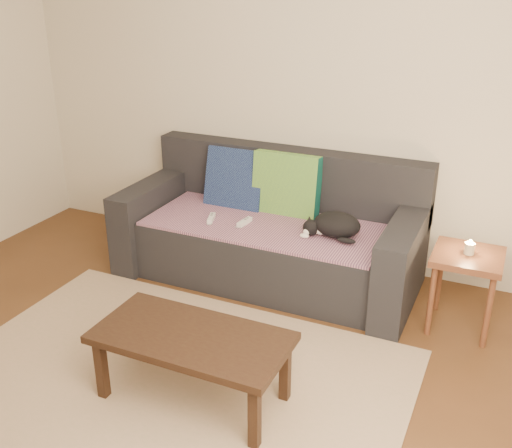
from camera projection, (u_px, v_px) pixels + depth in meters
name	position (u px, v px, depth m)	size (l,w,h in m)	color
ground	(151.00, 402.00, 3.10)	(4.50, 4.50, 0.00)	brown
back_wall	(296.00, 86.00, 4.27)	(4.50, 0.04, 2.60)	beige
sofa	(271.00, 235.00, 4.30)	(2.10, 0.94, 0.87)	#232328
throw_blanket	(266.00, 224.00, 4.17)	(1.66, 0.74, 0.02)	#4D2C53
cushion_navy	(236.00, 179.00, 4.45)	(0.45, 0.11, 0.45)	#0F1743
cushion_green	(286.00, 187.00, 4.29)	(0.49, 0.12, 0.49)	#0B4C44
cat	(334.00, 225.00, 3.93)	(0.41, 0.31, 0.17)	black
wii_remote_a	(211.00, 218.00, 4.21)	(0.15, 0.04, 0.03)	white
wii_remote_b	(245.00, 222.00, 4.15)	(0.15, 0.04, 0.03)	white
side_table	(467.00, 267.00, 3.60)	(0.41, 0.41, 0.51)	brown
candle	(470.00, 248.00, 3.55)	(0.06, 0.06, 0.09)	beige
rug	(167.00, 385.00, 3.23)	(2.50, 1.80, 0.01)	tan
coffee_table	(192.00, 343.00, 3.00)	(0.98, 0.49, 0.39)	black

